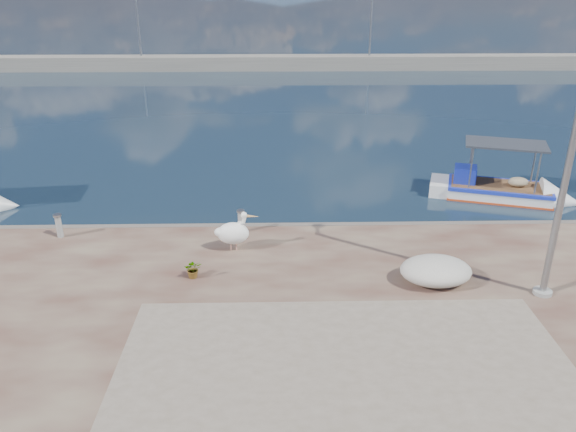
{
  "coord_description": "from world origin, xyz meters",
  "views": [
    {
      "loc": [
        -0.33,
        -10.84,
        7.54
      ],
      "look_at": [
        0.0,
        3.8,
        1.3
      ],
      "focal_mm": 35.0,
      "sensor_mm": 36.0,
      "label": 1
    }
  ],
  "objects_px": {
    "pelican": "(234,233)",
    "lamp_post": "(568,163)",
    "boat_right": "(497,192)",
    "bollard_near": "(241,220)"
  },
  "relations": [
    {
      "from": "lamp_post",
      "to": "pelican",
      "type": "bearing_deg",
      "value": 161.75
    },
    {
      "from": "boat_right",
      "to": "pelican",
      "type": "relative_size",
      "value": 4.51
    },
    {
      "from": "boat_right",
      "to": "lamp_post",
      "type": "bearing_deg",
      "value": -85.56
    },
    {
      "from": "lamp_post",
      "to": "boat_right",
      "type": "bearing_deg",
      "value": 76.84
    },
    {
      "from": "pelican",
      "to": "lamp_post",
      "type": "bearing_deg",
      "value": -20.21
    },
    {
      "from": "boat_right",
      "to": "bollard_near",
      "type": "bearing_deg",
      "value": -139.25
    },
    {
      "from": "boat_right",
      "to": "lamp_post",
      "type": "distance_m",
      "value": 8.68
    },
    {
      "from": "pelican",
      "to": "boat_right",
      "type": "bearing_deg",
      "value": 26.94
    },
    {
      "from": "lamp_post",
      "to": "bollard_near",
      "type": "relative_size",
      "value": 9.9
    },
    {
      "from": "boat_right",
      "to": "pelican",
      "type": "height_order",
      "value": "boat_right"
    }
  ]
}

